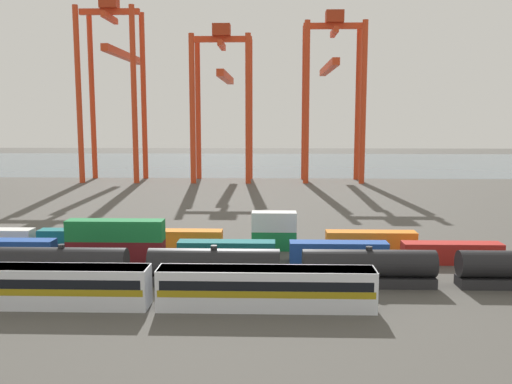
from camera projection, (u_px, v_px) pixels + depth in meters
name	position (u px, v px, depth m)	size (l,w,h in m)	color
ground_plane	(206.00, 207.00, 110.98)	(420.00, 420.00, 0.00)	#4C4944
harbour_water	(239.00, 163.00, 217.03)	(400.00, 110.00, 0.01)	slate
passenger_train	(42.00, 285.00, 52.19)	(62.96, 3.14, 3.90)	silver
freight_tank_row	(214.00, 266.00, 59.01)	(80.04, 2.85, 4.31)	#232326
shipping_container_1	(7.00, 250.00, 69.43)	(12.10, 2.44, 2.60)	#1C4299
shipping_container_2	(116.00, 250.00, 69.01)	(12.10, 2.44, 2.60)	maroon
shipping_container_3	(115.00, 230.00, 68.66)	(12.10, 2.44, 2.60)	#197538
shipping_container_4	(227.00, 251.00, 68.59)	(12.10, 2.44, 2.60)	#146066
shipping_container_5	(338.00, 252.00, 68.18)	(12.10, 2.44, 2.60)	#1C4299
shipping_container_6	(452.00, 253.00, 67.76)	(12.10, 2.44, 2.60)	#AD211C
shipping_container_10	(83.00, 239.00, 75.62)	(12.10, 2.44, 2.60)	#146066
shipping_container_11	(178.00, 239.00, 75.23)	(12.10, 2.44, 2.60)	orange
shipping_container_12	(274.00, 240.00, 74.84)	(6.04, 2.44, 2.60)	#197538
shipping_container_13	(274.00, 221.00, 74.49)	(6.04, 2.44, 2.60)	silver
shipping_container_14	(371.00, 241.00, 74.45)	(12.10, 2.44, 2.60)	orange
gantry_crane_west	(115.00, 72.00, 155.62)	(16.62, 40.29, 50.48)	red
gantry_crane_central	(223.00, 88.00, 155.27)	(16.60, 38.38, 43.04)	red
gantry_crane_east	(332.00, 81.00, 154.33)	(16.77, 40.08, 46.40)	red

